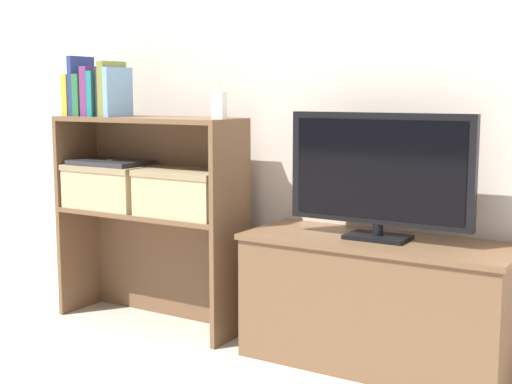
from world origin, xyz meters
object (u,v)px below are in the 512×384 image
object	(u,v)px
book_navy	(81,86)
baby_monitor	(219,105)
book_skyblue	(118,92)
book_olive	(112,89)
tv_stand	(376,302)
tv	(379,172)
book_teal	(101,94)
storage_basket_right	(185,191)
book_forest	(88,95)
book_charcoal	(107,92)
book_plum	(95,92)
laptop	(110,162)
storage_basket_left	(111,184)
book_mustard	(76,95)

from	to	relation	value
book_navy	baby_monitor	xyz separation A→B (m)	(0.70, 0.03, -0.08)
book_navy	book_skyblue	distance (m)	0.21
book_olive	baby_monitor	bearing A→B (deg)	3.06
tv_stand	tv	distance (m)	0.47
book_navy	book_skyblue	bearing A→B (deg)	0.00
book_navy	book_teal	distance (m)	0.12
book_skyblue	book_teal	bearing A→B (deg)	-180.00
book_skyblue	storage_basket_right	distance (m)	0.51
book_forest	book_charcoal	xyz separation A→B (m)	(0.11, 0.00, 0.01)
book_navy	book_plum	bearing A→B (deg)	-0.00
book_skyblue	book_olive	bearing A→B (deg)	-180.00
book_navy	book_forest	distance (m)	0.05
tv_stand	tv	xyz separation A→B (m)	(-0.00, -0.00, 0.47)
baby_monitor	laptop	size ratio (longest dim) A/B	0.41
laptop	book_plum	bearing A→B (deg)	-168.70
baby_monitor	storage_basket_left	bearing A→B (deg)	-178.47
tv	book_forest	world-z (taller)	book_forest
book_navy	baby_monitor	bearing A→B (deg)	2.29
tv	book_forest	size ratio (longest dim) A/B	3.76
book_olive	baby_monitor	xyz separation A→B (m)	(0.53, 0.03, -0.06)
book_teal	baby_monitor	distance (m)	0.59
book_navy	book_olive	bearing A→B (deg)	-0.00
book_teal	storage_basket_left	xyz separation A→B (m)	(0.03, 0.01, -0.39)
book_mustard	book_teal	bearing A→B (deg)	0.00
book_forest	book_charcoal	distance (m)	0.11
book_forest	book_olive	bearing A→B (deg)	0.00
baby_monitor	storage_basket_right	world-z (taller)	baby_monitor
book_teal	baby_monitor	xyz separation A→B (m)	(0.59, 0.03, -0.04)
book_mustard	laptop	bearing A→B (deg)	4.28
book_skyblue	book_charcoal	bearing A→B (deg)	-180.00
storage_basket_right	laptop	bearing A→B (deg)	180.00
book_forest	book_teal	size ratio (longest dim) A/B	0.94
book_mustard	storage_basket_right	bearing A→B (deg)	1.30
book_forest	book_teal	distance (m)	0.08
book_charcoal	baby_monitor	size ratio (longest dim) A/B	1.58
book_olive	book_teal	bearing A→B (deg)	180.00
book_mustard	book_charcoal	distance (m)	0.18
tv	book_navy	size ratio (longest dim) A/B	2.64
tv_stand	baby_monitor	xyz separation A→B (m)	(-0.64, -0.05, 0.70)
laptop	book_forest	bearing A→B (deg)	-173.10
storage_basket_right	book_navy	bearing A→B (deg)	-178.62
book_olive	book_forest	bearing A→B (deg)	180.00
book_teal	book_skyblue	xyz separation A→B (m)	(0.10, 0.00, 0.01)
tv_stand	book_skyblue	world-z (taller)	book_skyblue
book_charcoal	book_skyblue	size ratio (longest dim) A/B	1.02
book_plum	book_teal	size ratio (longest dim) A/B	1.10
tv_stand	book_charcoal	size ratio (longest dim) A/B	4.63
tv_stand	storage_basket_right	world-z (taller)	storage_basket_right
book_forest	storage_basket_left	size ratio (longest dim) A/B	0.47
storage_basket_right	tv	bearing A→B (deg)	4.56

